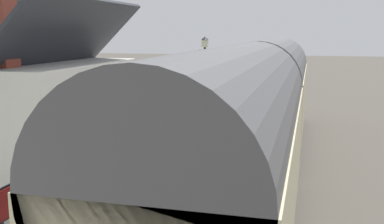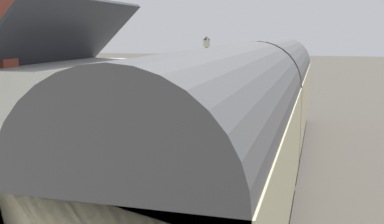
# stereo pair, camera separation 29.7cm
# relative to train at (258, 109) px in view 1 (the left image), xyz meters

# --- Properties ---
(ground_plane) EXTENTS (160.00, 160.00, 0.00)m
(ground_plane) POSITION_rel_train_xyz_m (0.19, 0.90, -2.22)
(ground_plane) COLOR #4C473F
(platform) EXTENTS (32.00, 5.67, 0.85)m
(platform) POSITION_rel_train_xyz_m (0.19, 4.73, -1.80)
(platform) COLOR gray
(platform) RESTS_ON ground
(platform_edge_coping) EXTENTS (32.00, 0.36, 0.02)m
(platform_edge_coping) POSITION_rel_train_xyz_m (0.19, 2.08, -1.36)
(platform_edge_coping) COLOR beige
(platform_edge_coping) RESTS_ON platform
(rail_near) EXTENTS (52.00, 0.08, 0.14)m
(rail_near) POSITION_rel_train_xyz_m (0.19, -0.72, -2.15)
(rail_near) COLOR gray
(rail_near) RESTS_ON ground
(rail_far) EXTENTS (52.00, 0.08, 0.14)m
(rail_far) POSITION_rel_train_xyz_m (0.19, 0.72, -2.15)
(rail_far) COLOR gray
(rail_far) RESTS_ON ground
(train) EXTENTS (20.95, 2.73, 4.32)m
(train) POSITION_rel_train_xyz_m (0.00, 0.00, 0.00)
(train) COLOR black
(train) RESTS_ON ground
(station_building) EXTENTS (5.85, 3.45, 5.63)m
(station_building) POSITION_rel_train_xyz_m (-3.17, 5.48, 0.25)
(station_building) COLOR white
(station_building) RESTS_ON platform
(bench_mid_platform) EXTENTS (1.42, 0.49, 0.88)m
(bench_mid_platform) POSITION_rel_train_xyz_m (6.76, 3.86, -0.90)
(bench_mid_platform) COLOR brown
(bench_mid_platform) RESTS_ON platform
(bench_by_lamp) EXTENTS (1.41, 0.46, 0.88)m
(bench_by_lamp) POSITION_rel_train_xyz_m (3.61, 3.79, -0.90)
(bench_by_lamp) COLOR brown
(bench_by_lamp) RESTS_ON platform
(bench_near_building) EXTENTS (1.42, 0.50, 0.88)m
(bench_near_building) POSITION_rel_train_xyz_m (9.88, 3.95, -0.90)
(bench_near_building) COLOR brown
(bench_near_building) RESTS_ON platform
(planter_edge_far) EXTENTS (0.60, 0.60, 0.95)m
(planter_edge_far) POSITION_rel_train_xyz_m (7.83, 6.43, -0.85)
(planter_edge_far) COLOR black
(planter_edge_far) RESTS_ON platform
(planter_under_sign) EXTENTS (0.40, 0.40, 0.73)m
(planter_under_sign) POSITION_rel_train_xyz_m (9.32, 6.42, -1.00)
(planter_under_sign) COLOR teal
(planter_under_sign) RESTS_ON platform
(lamp_post_platform) EXTENTS (0.32, 0.50, 3.56)m
(lamp_post_platform) POSITION_rel_train_xyz_m (5.06, 2.88, 1.13)
(lamp_post_platform) COLOR black
(lamp_post_platform) RESTS_ON platform
(station_sign_board) EXTENTS (0.96, 0.06, 1.57)m
(station_sign_board) POSITION_rel_train_xyz_m (-8.62, 2.62, -0.19)
(station_sign_board) COLOR black
(station_sign_board) RESTS_ON platform
(tree_mid_background) EXTENTS (3.24, 3.22, 5.64)m
(tree_mid_background) POSITION_rel_train_xyz_m (4.49, 12.54, 1.73)
(tree_mid_background) COLOR #4C3828
(tree_mid_background) RESTS_ON ground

